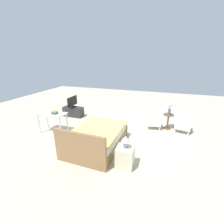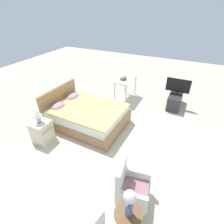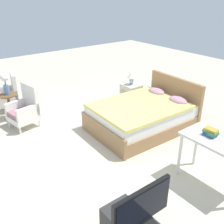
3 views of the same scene
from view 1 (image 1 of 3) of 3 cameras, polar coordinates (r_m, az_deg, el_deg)
The scene contains 12 objects.
ground_plane at distance 5.86m, azimuth -0.19°, elevation -7.42°, with size 16.00×16.00×0.00m, color beige.
bed at distance 4.81m, azimuth -6.05°, elevation -9.95°, with size 1.54×2.12×0.96m.
armchair_by_window_left at distance 6.25m, azimuth 25.53°, elevation -3.86°, with size 0.64×0.64×0.92m.
armchair_by_window_right at distance 6.18m, azimuth 15.61°, elevation -2.84°, with size 0.62×0.62×0.92m.
side_table at distance 6.34m, azimuth 20.59°, elevation -2.79°, with size 0.40×0.40×0.61m.
flower_vase at distance 6.17m, azimuth 21.16°, elevation 1.66°, with size 0.17×0.17×0.48m.
nightstand at distance 4.04m, azimuth 4.97°, elevation -16.67°, with size 0.44×0.41×0.56m.
table_lamp at distance 3.77m, azimuth 5.19°, elevation -10.61°, with size 0.22×0.22×0.33m.
tv_stand at distance 7.52m, azimuth -14.52°, elevation 0.14°, with size 0.96×0.40×0.46m.
tv_flatscreen at distance 7.38m, azimuth -14.86°, elevation 3.76°, with size 0.20×0.75×0.52m.
vanity_desk at distance 5.97m, azimuth -21.82°, elevation -1.47°, with size 1.04×0.52×0.78m.
book_stack at distance 5.79m, azimuth -21.01°, elevation -0.17°, with size 0.22×0.18×0.12m.
Camera 1 is at (-1.65, 4.94, 2.67)m, focal length 24.00 mm.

